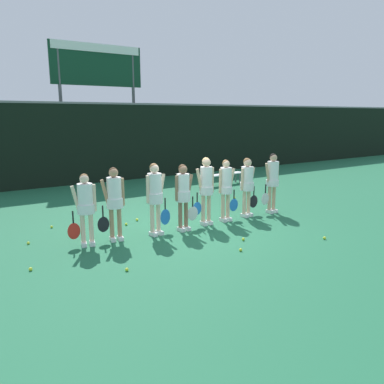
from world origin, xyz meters
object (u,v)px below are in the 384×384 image
player_0 (85,204)px  tennis_ball_9 (126,224)px  tennis_ball_2 (241,250)px  tennis_ball_7 (28,243)px  player_2 (155,193)px  player_5 (226,186)px  tennis_ball_4 (31,269)px  tennis_ball_1 (245,209)px  tennis_ball_10 (82,223)px  player_3 (183,192)px  tennis_ball_6 (235,198)px  player_4 (206,185)px  player_7 (272,178)px  player_6 (247,182)px  scoreboard (98,74)px  bench_courtside (223,175)px  player_1 (114,198)px  tennis_ball_5 (325,238)px  tennis_ball_8 (137,220)px  tennis_ball_3 (52,227)px  tennis_ball_0 (127,269)px  tennis_ball_11 (243,239)px

player_0 → tennis_ball_9: player_0 is taller
tennis_ball_2 → tennis_ball_7: (-3.76, 2.88, -0.00)m
player_2 → player_5: size_ratio=1.04×
player_0 → tennis_ball_4: (-1.32, -0.82, -0.91)m
tennis_ball_1 → tennis_ball_9: 3.73m
player_0 → tennis_ball_10: (0.35, 1.67, -0.91)m
player_3 → tennis_ball_10: bearing=134.9°
tennis_ball_6 → tennis_ball_9: size_ratio=0.94×
player_5 → tennis_ball_4: (-5.12, -0.75, -0.95)m
player_0 → player_4: player_4 is taller
player_7 → player_6: bearing=174.4°
scoreboard → tennis_ball_7: scoreboard is taller
tennis_ball_1 → bench_courtside: bearing=62.0°
player_1 → tennis_ball_2: bearing=-39.0°
tennis_ball_5 → tennis_ball_7: bearing=150.6°
player_6 → tennis_ball_6: bearing=51.2°
tennis_ball_7 → tennis_ball_6: bearing=10.0°
player_0 → scoreboard: bearing=80.3°
player_0 → player_3: bearing=6.7°
tennis_ball_7 → tennis_ball_8: (2.85, 0.45, 0.00)m
tennis_ball_2 → tennis_ball_8: tennis_ball_8 is taller
player_3 → tennis_ball_3: player_3 is taller
player_4 → tennis_ball_0: bearing=-145.0°
player_3 → player_6: player_6 is taller
player_7 → tennis_ball_10: size_ratio=27.28×
player_7 → tennis_ball_3: size_ratio=26.98×
tennis_ball_11 → tennis_ball_9: bearing=125.2°
tennis_ball_2 → tennis_ball_10: 4.43m
tennis_ball_6 → tennis_ball_8: (-4.02, -0.77, 0.00)m
tennis_ball_7 → tennis_ball_9: bearing=4.8°
tennis_ball_0 → tennis_ball_10: bearing=87.4°
tennis_ball_1 → tennis_ball_9: bearing=173.8°
tennis_ball_1 → tennis_ball_11: bearing=-130.7°
player_5 → player_7: player_7 is taller
player_2 → tennis_ball_2: size_ratio=26.14×
player_1 → tennis_ball_6: 5.55m
player_0 → bench_courtside: bearing=42.8°
player_1 → tennis_ball_8: size_ratio=24.02×
tennis_ball_3 → tennis_ball_9: size_ratio=0.92×
scoreboard → tennis_ball_4: (-4.71, -9.61, -4.56)m
player_6 → tennis_ball_3: (-4.98, 1.78, -0.97)m
player_3 → player_4: 0.78m
player_0 → tennis_ball_2: (2.64, -2.12, -0.91)m
tennis_ball_2 → tennis_ball_4: size_ratio=0.99×
scoreboard → player_6: size_ratio=3.51×
tennis_ball_1 → player_0: bearing=-173.6°
player_2 → bench_courtside: bearing=30.4°
tennis_ball_4 → tennis_ball_6: 7.61m
tennis_ball_2 → player_2: bearing=117.3°
bench_courtside → tennis_ball_3: bench_courtside is taller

